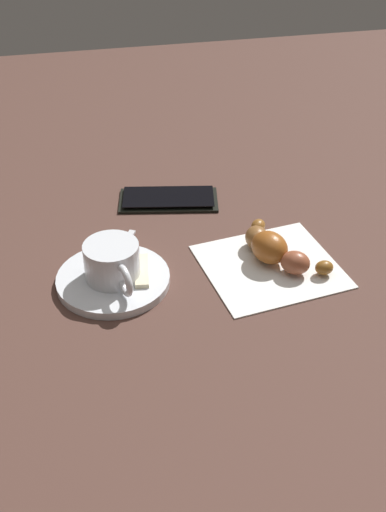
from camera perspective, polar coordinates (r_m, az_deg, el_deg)
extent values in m
plane|color=#4C3129|center=(0.85, -0.89, -1.57)|extent=(1.80, 1.80, 0.00)
cylinder|color=silver|center=(0.84, -7.00, -2.01)|extent=(0.14, 0.14, 0.01)
cylinder|color=silver|center=(0.81, -7.08, -0.56)|extent=(0.07, 0.07, 0.05)
cylinder|color=#3D2413|center=(0.81, -7.09, -0.56)|extent=(0.06, 0.06, 0.00)
torus|color=silver|center=(0.78, -6.00, -2.16)|extent=(0.02, 0.04, 0.04)
cube|color=silver|center=(0.87, -6.53, 0.40)|extent=(0.06, 0.09, 0.00)
ellipsoid|color=silver|center=(0.82, -8.27, -2.01)|extent=(0.03, 0.03, 0.01)
cube|color=beige|center=(0.83, -4.49, -1.38)|extent=(0.03, 0.07, 0.01)
cube|color=white|center=(0.86, 6.77, -0.86)|extent=(0.19, 0.18, 0.00)
ellipsoid|color=brown|center=(0.92, 5.73, 2.63)|extent=(0.03, 0.03, 0.02)
ellipsoid|color=brown|center=(0.88, 5.60, 1.61)|extent=(0.03, 0.04, 0.03)
ellipsoid|color=#914D1B|center=(0.85, 6.78, 0.62)|extent=(0.06, 0.07, 0.04)
ellipsoid|color=brown|center=(0.84, 8.94, -0.57)|extent=(0.05, 0.05, 0.03)
ellipsoid|color=brown|center=(0.85, 11.40, -1.00)|extent=(0.02, 0.02, 0.02)
cube|color=black|center=(0.99, -2.16, 4.99)|extent=(0.16, 0.09, 0.01)
cube|color=black|center=(0.99, -2.17, 5.23)|extent=(0.15, 0.08, 0.00)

